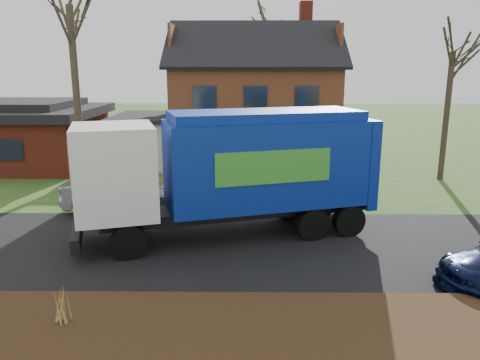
{
  "coord_description": "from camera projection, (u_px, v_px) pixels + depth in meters",
  "views": [
    {
      "loc": [
        1.47,
        -13.86,
        5.59
      ],
      "look_at": [
        1.29,
        2.5,
        1.61
      ],
      "focal_mm": 35.0,
      "sensor_mm": 36.0,
      "label": 1
    }
  ],
  "objects": [
    {
      "name": "ground",
      "position": [
        198.0,
        248.0,
        14.8
      ],
      "size": [
        120.0,
        120.0,
        0.0
      ],
      "primitive_type": "plane",
      "color": "#2E531B",
      "rests_on": "ground"
    },
    {
      "name": "road",
      "position": [
        198.0,
        248.0,
        14.8
      ],
      "size": [
        80.0,
        7.0,
        0.02
      ],
      "primitive_type": "cube",
      "color": "black",
      "rests_on": "ground"
    },
    {
      "name": "mulch_verge",
      "position": [
        173.0,
        338.0,
        9.62
      ],
      "size": [
        80.0,
        3.5,
        0.3
      ],
      "primitive_type": "cube",
      "color": "#311F10",
      "rests_on": "ground"
    },
    {
      "name": "main_house",
      "position": [
        245.0,
        94.0,
        27.35
      ],
      "size": [
        12.95,
        8.95,
        9.26
      ],
      "color": "beige",
      "rests_on": "ground"
    },
    {
      "name": "ranch_house",
      "position": [
        13.0,
        133.0,
        27.13
      ],
      "size": [
        9.8,
        8.2,
        3.7
      ],
      "color": "maroon",
      "rests_on": "ground"
    },
    {
      "name": "garbage_truck",
      "position": [
        235.0,
        166.0,
        15.35
      ],
      "size": [
        10.12,
        5.29,
        4.19
      ],
      "rotation": [
        0.0,
        0.0,
        0.29
      ],
      "color": "black",
      "rests_on": "ground"
    },
    {
      "name": "silver_sedan",
      "position": [
        129.0,
        194.0,
        17.92
      ],
      "size": [
        5.22,
        2.75,
        1.63
      ],
      "primitive_type": "imported",
      "rotation": [
        0.0,
        0.0,
        1.35
      ],
      "color": "#A0A2A8",
      "rests_on": "ground"
    },
    {
      "name": "tree_front_east",
      "position": [
        455.0,
        30.0,
        22.09
      ],
      "size": [
        3.22,
        3.22,
        8.95
      ],
      "color": "#382E22",
      "rests_on": "ground"
    },
    {
      "name": "tree_back",
      "position": [
        268.0,
        9.0,
        34.25
      ],
      "size": [
        3.68,
        3.68,
        11.65
      ],
      "color": "#433328",
      "rests_on": "ground"
    },
    {
      "name": "grass_clump_mid",
      "position": [
        61.0,
        304.0,
        9.81
      ],
      "size": [
        0.31,
        0.25,
        0.86
      ],
      "color": "tan",
      "rests_on": "mulch_verge"
    }
  ]
}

